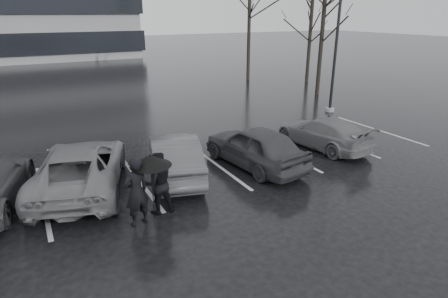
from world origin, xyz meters
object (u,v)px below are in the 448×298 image
Objects in this scene: car_west_a at (174,155)px; lamp_post at (337,37)px; car_main at (255,146)px; pedestrian_right at (158,183)px; car_west_b at (81,167)px; pedestrian_left at (136,192)px; tree_north at (249,24)px; car_east at (323,133)px; tree_east at (322,30)px; tree_ne at (310,35)px.

car_west_a is 11.68m from lamp_post.
car_main is 4.29m from pedestrian_right.
pedestrian_left is (0.91, -2.82, 0.20)m from car_west_b.
car_west_b is at bearing -52.95° from pedestrian_right.
lamp_post is 1.00× the size of tree_north.
car_east is 7.67m from pedestrian_right.
tree_north is at bearing -114.11° from car_west_a.
tree_north is (12.02, 14.79, 3.55)m from car_west_a.
car_west_b is at bearing -165.16° from lamp_post.
car_east is 0.48× the size of tree_north.
pedestrian_left is 18.36m from tree_east.
tree_east is 1.14× the size of tree_ne.
tree_north reaches higher than pedestrian_left.
pedestrian_right is at bearing 8.04° from car_east.
lamp_post is 1.07× the size of tree_east.
car_west_b reaches higher than car_east.
pedestrian_left reaches higher than car_west_a.
car_east is at bearing -111.31° from tree_north.
tree_ne is 4.67m from tree_north.
tree_north is (1.51, 10.84, 0.35)m from lamp_post.
tree_north reaches higher than car_east.
car_main is 13.64m from tree_east.
pedestrian_left is (-4.69, -1.85, 0.19)m from car_main.
car_west_b is 2.94m from pedestrian_right.
car_east is 0.51× the size of tree_east.
car_main is 3.44m from car_east.
car_east is (6.18, -0.19, -0.10)m from car_west_a.
car_east is 2.26× the size of pedestrian_left.
car_main is at bearing -154.96° from pedestrian_right.
tree_ne is at bearing -130.97° from car_west_b.
tree_ne is (9.35, 11.99, 2.91)m from car_east.
pedestrian_left is at bearing -152.93° from lamp_post.
car_main reaches higher than car_west_b.
car_west_a is 0.50× the size of tree_north.
tree_north is at bearing -123.69° from pedestrian_right.
tree_east is at bearing -134.11° from car_west_a.
tree_ne is (5.01, 7.84, -0.40)m from lamp_post.
tree_north is at bearing -118.71° from car_west_b.
tree_north is at bearing -145.45° from pedestrian_left.
pedestrian_left is (-1.93, -2.41, 0.21)m from car_west_a.
pedestrian_right is 0.24× the size of tree_ne.
car_east is 16.50m from tree_north.
pedestrian_left is at bearing 66.37° from car_west_a.
tree_ne is at bearing -134.00° from car_east.
car_west_b is (-2.83, 0.41, 0.01)m from car_west_a.
pedestrian_left is 0.23× the size of tree_east.
tree_ne reaches higher than car_west_a.
tree_east is (14.28, 9.85, 3.15)m from pedestrian_right.
lamp_post is (13.35, 3.54, 3.20)m from car_west_b.
tree_ne is (15.52, 11.79, 2.80)m from car_west_a.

